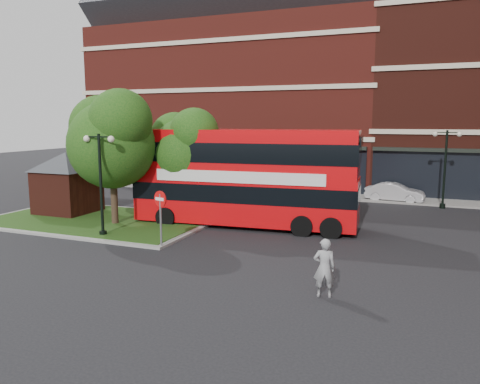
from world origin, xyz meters
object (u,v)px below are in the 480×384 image
at_px(car_silver, 303,190).
at_px(car_white, 395,192).
at_px(bus, 245,171).
at_px(woman, 324,268).

bearing_deg(car_silver, car_white, -81.38).
distance_m(bus, car_white, 13.18).
xyz_separation_m(woman, car_silver, (-5.29, 18.00, -0.28)).
distance_m(bus, car_silver, 9.76).
bearing_deg(woman, bus, -69.04).
distance_m(car_silver, car_white, 6.36).
xyz_separation_m(bus, car_white, (6.95, 10.96, -2.31)).
relative_size(bus, woman, 6.23).
relative_size(car_silver, car_white, 1.01).
height_order(bus, car_silver, bus).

